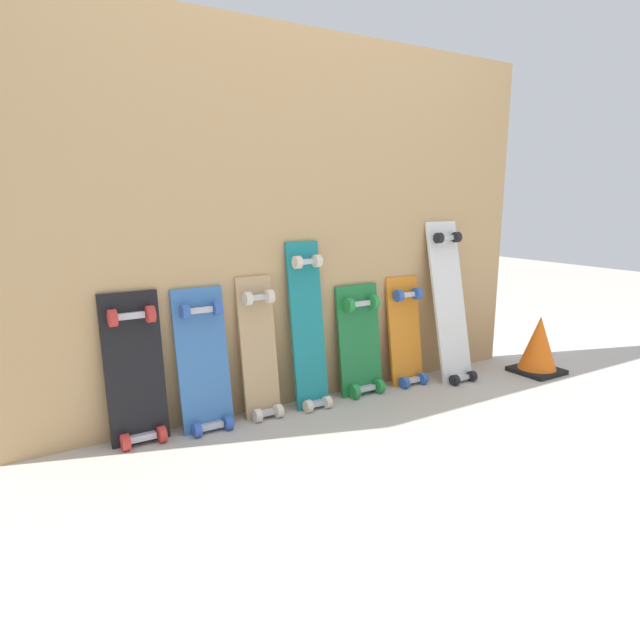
{
  "coord_description": "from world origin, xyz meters",
  "views": [
    {
      "loc": [
        -1.28,
        -2.11,
        0.95
      ],
      "look_at": [
        0.0,
        -0.07,
        0.41
      ],
      "focal_mm": 31.18,
      "sensor_mm": 36.0,
      "label": 1
    }
  ],
  "objects_px": {
    "skateboard_white": "(450,308)",
    "skateboard_blue": "(204,368)",
    "skateboard_teal": "(309,333)",
    "skateboard_black": "(136,377)",
    "skateboard_orange": "(406,337)",
    "skateboard_green": "(360,346)",
    "traffic_cone": "(539,345)",
    "skateboard_natural": "(260,355)"
  },
  "relations": [
    {
      "from": "skateboard_black",
      "to": "skateboard_white",
      "type": "bearing_deg",
      "value": -2.26
    },
    {
      "from": "skateboard_green",
      "to": "skateboard_orange",
      "type": "distance_m",
      "value": 0.29
    },
    {
      "from": "skateboard_white",
      "to": "traffic_cone",
      "type": "bearing_deg",
      "value": -23.28
    },
    {
      "from": "skateboard_blue",
      "to": "skateboard_white",
      "type": "height_order",
      "value": "skateboard_white"
    },
    {
      "from": "skateboard_orange",
      "to": "traffic_cone",
      "type": "xyz_separation_m",
      "value": [
        0.73,
        -0.25,
        -0.09
      ]
    },
    {
      "from": "skateboard_blue",
      "to": "traffic_cone",
      "type": "height_order",
      "value": "skateboard_blue"
    },
    {
      "from": "skateboard_black",
      "to": "skateboard_green",
      "type": "distance_m",
      "value": 1.07
    },
    {
      "from": "skateboard_black",
      "to": "skateboard_orange",
      "type": "distance_m",
      "value": 1.35
    },
    {
      "from": "traffic_cone",
      "to": "skateboard_teal",
      "type": "bearing_deg",
      "value": 169.32
    },
    {
      "from": "skateboard_green",
      "to": "skateboard_orange",
      "type": "height_order",
      "value": "skateboard_orange"
    },
    {
      "from": "skateboard_teal",
      "to": "skateboard_green",
      "type": "distance_m",
      "value": 0.32
    },
    {
      "from": "skateboard_blue",
      "to": "skateboard_teal",
      "type": "distance_m",
      "value": 0.5
    },
    {
      "from": "skateboard_blue",
      "to": "skateboard_green",
      "type": "xyz_separation_m",
      "value": [
        0.8,
        0.01,
        -0.02
      ]
    },
    {
      "from": "skateboard_blue",
      "to": "skateboard_natural",
      "type": "height_order",
      "value": "skateboard_natural"
    },
    {
      "from": "skateboard_black",
      "to": "skateboard_blue",
      "type": "bearing_deg",
      "value": -3.07
    },
    {
      "from": "skateboard_teal",
      "to": "skateboard_orange",
      "type": "height_order",
      "value": "skateboard_teal"
    },
    {
      "from": "skateboard_black",
      "to": "skateboard_blue",
      "type": "height_order",
      "value": "skateboard_black"
    },
    {
      "from": "skateboard_black",
      "to": "skateboard_blue",
      "type": "distance_m",
      "value": 0.27
    },
    {
      "from": "skateboard_teal",
      "to": "skateboard_black",
      "type": "bearing_deg",
      "value": 178.52
    },
    {
      "from": "skateboard_teal",
      "to": "skateboard_orange",
      "type": "bearing_deg",
      "value": 0.71
    },
    {
      "from": "skateboard_black",
      "to": "skateboard_natural",
      "type": "xyz_separation_m",
      "value": [
        0.53,
        -0.01,
        0.01
      ]
    },
    {
      "from": "skateboard_natural",
      "to": "skateboard_white",
      "type": "height_order",
      "value": "skateboard_white"
    },
    {
      "from": "skateboard_orange",
      "to": "skateboard_white",
      "type": "height_order",
      "value": "skateboard_white"
    },
    {
      "from": "skateboard_white",
      "to": "skateboard_blue",
      "type": "bearing_deg",
      "value": 177.91
    },
    {
      "from": "skateboard_black",
      "to": "skateboard_orange",
      "type": "bearing_deg",
      "value": -0.53
    },
    {
      "from": "skateboard_black",
      "to": "skateboard_green",
      "type": "bearing_deg",
      "value": -0.33
    },
    {
      "from": "skateboard_orange",
      "to": "traffic_cone",
      "type": "bearing_deg",
      "value": -19.36
    },
    {
      "from": "skateboard_black",
      "to": "skateboard_white",
      "type": "height_order",
      "value": "skateboard_white"
    },
    {
      "from": "skateboard_blue",
      "to": "skateboard_black",
      "type": "bearing_deg",
      "value": 176.93
    },
    {
      "from": "skateboard_natural",
      "to": "skateboard_orange",
      "type": "distance_m",
      "value": 0.83
    },
    {
      "from": "skateboard_orange",
      "to": "traffic_cone",
      "type": "relative_size",
      "value": 1.95
    },
    {
      "from": "skateboard_orange",
      "to": "skateboard_natural",
      "type": "bearing_deg",
      "value": 179.9
    },
    {
      "from": "skateboard_natural",
      "to": "skateboard_green",
      "type": "relative_size",
      "value": 1.15
    },
    {
      "from": "skateboard_blue",
      "to": "skateboard_teal",
      "type": "height_order",
      "value": "skateboard_teal"
    },
    {
      "from": "skateboard_black",
      "to": "skateboard_green",
      "type": "xyz_separation_m",
      "value": [
        1.07,
        -0.01,
        -0.03
      ]
    },
    {
      "from": "skateboard_natural",
      "to": "skateboard_green",
      "type": "distance_m",
      "value": 0.54
    },
    {
      "from": "skateboard_orange",
      "to": "traffic_cone",
      "type": "height_order",
      "value": "skateboard_orange"
    },
    {
      "from": "skateboard_black",
      "to": "traffic_cone",
      "type": "bearing_deg",
      "value": -7.33
    },
    {
      "from": "skateboard_green",
      "to": "skateboard_white",
      "type": "relative_size",
      "value": 0.66
    },
    {
      "from": "skateboard_blue",
      "to": "skateboard_white",
      "type": "bearing_deg",
      "value": -2.09
    },
    {
      "from": "skateboard_blue",
      "to": "skateboard_natural",
      "type": "relative_size",
      "value": 0.96
    },
    {
      "from": "skateboard_green",
      "to": "skateboard_blue",
      "type": "bearing_deg",
      "value": -179.4
    }
  ]
}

